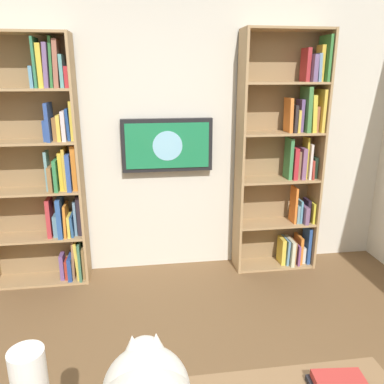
# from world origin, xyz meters

# --- Properties ---
(wall_back) EXTENTS (4.52, 0.06, 2.70)m
(wall_back) POSITION_xyz_m (0.00, -2.23, 1.35)
(wall_back) COLOR silver
(wall_back) RESTS_ON ground
(bookshelf_left) EXTENTS (0.77, 0.28, 2.19)m
(bookshelf_left) POSITION_xyz_m (-1.19, -2.06, 1.08)
(bookshelf_left) COLOR tan
(bookshelf_left) RESTS_ON ground
(bookshelf_right) EXTENTS (0.85, 0.28, 2.14)m
(bookshelf_right) POSITION_xyz_m (0.99, -2.06, 1.05)
(bookshelf_right) COLOR tan
(bookshelf_right) RESTS_ON ground
(wall_mounted_tv) EXTENTS (0.82, 0.07, 0.48)m
(wall_mounted_tv) POSITION_xyz_m (-0.08, -2.15, 1.21)
(wall_mounted_tv) COLOR black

